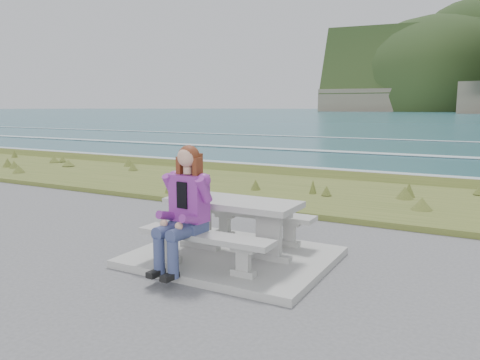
# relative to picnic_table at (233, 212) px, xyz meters

# --- Properties ---
(concrete_slab) EXTENTS (2.60, 2.10, 0.10)m
(concrete_slab) POSITION_rel_picnic_table_xyz_m (-0.00, 0.00, -0.63)
(concrete_slab) COLOR #9D9D98
(concrete_slab) RESTS_ON ground
(picnic_table) EXTENTS (1.80, 0.75, 0.75)m
(picnic_table) POSITION_rel_picnic_table_xyz_m (0.00, 0.00, 0.00)
(picnic_table) COLOR #9D9D98
(picnic_table) RESTS_ON concrete_slab
(bench_landward) EXTENTS (1.80, 0.35, 0.45)m
(bench_landward) POSITION_rel_picnic_table_xyz_m (0.00, -0.70, -0.23)
(bench_landward) COLOR #9D9D98
(bench_landward) RESTS_ON concrete_slab
(bench_seaward) EXTENTS (1.80, 0.35, 0.45)m
(bench_seaward) POSITION_rel_picnic_table_xyz_m (0.00, 0.70, -0.23)
(bench_seaward) COLOR #9D9D98
(bench_seaward) RESTS_ON concrete_slab
(grass_verge) EXTENTS (160.00, 4.50, 0.22)m
(grass_verge) POSITION_rel_picnic_table_xyz_m (-0.00, 5.00, -0.68)
(grass_verge) COLOR #41541F
(grass_verge) RESTS_ON ground
(shore_drop) EXTENTS (160.00, 0.80, 2.20)m
(shore_drop) POSITION_rel_picnic_table_xyz_m (-0.00, 7.90, -0.68)
(shore_drop) COLOR #675A4D
(shore_drop) RESTS_ON ground
(ocean) EXTENTS (1600.00, 1600.00, 0.09)m
(ocean) POSITION_rel_picnic_table_xyz_m (-0.00, 25.09, -2.42)
(ocean) COLOR #225460
(ocean) RESTS_ON ground
(seated_woman) EXTENTS (0.48, 0.81, 1.52)m
(seated_woman) POSITION_rel_picnic_table_xyz_m (-0.25, -0.84, -0.02)
(seated_woman) COLOR navy
(seated_woman) RESTS_ON concrete_slab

